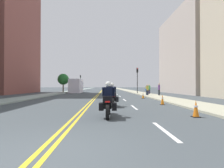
{
  "coord_description": "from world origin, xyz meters",
  "views": [
    {
      "loc": [
        1.33,
        -3.45,
        1.41
      ],
      "look_at": [
        2.03,
        17.51,
        1.64
      ],
      "focal_mm": 28.02,
      "sensor_mm": 36.0,
      "label": 1
    }
  ],
  "objects_px": {
    "motorcycle_0": "(108,103)",
    "traffic_cone_1": "(143,96)",
    "street_tree_0": "(63,79)",
    "traffic_cone_0": "(196,109)",
    "motorcycle_4": "(109,91)",
    "motorcycle_1": "(112,97)",
    "traffic_cone_2": "(162,100)",
    "motorcycle_6": "(109,90)",
    "pedestrian_0": "(147,90)",
    "parked_truck": "(76,87)",
    "motorcycle_5": "(109,90)",
    "traffic_light_far": "(80,80)",
    "pedestrian_1": "(159,90)",
    "motorcycle_3": "(111,92)",
    "motorcycle_7": "(107,89)",
    "traffic_light_near": "(137,76)",
    "motorcycle_2": "(110,93)",
    "pedestrian_2": "(149,89)"
  },
  "relations": [
    {
      "from": "motorcycle_2",
      "to": "pedestrian_1",
      "type": "xyz_separation_m",
      "value": [
        6.94,
        6.66,
        0.25
      ]
    },
    {
      "from": "traffic_cone_0",
      "to": "motorcycle_0",
      "type": "bearing_deg",
      "value": 177.33
    },
    {
      "from": "motorcycle_0",
      "to": "traffic_cone_1",
      "type": "relative_size",
      "value": 3.38
    },
    {
      "from": "street_tree_0",
      "to": "traffic_cone_0",
      "type": "bearing_deg",
      "value": -65.9
    },
    {
      "from": "pedestrian_1",
      "to": "motorcycle_0",
      "type": "bearing_deg",
      "value": 162.53
    },
    {
      "from": "traffic_cone_1",
      "to": "pedestrian_0",
      "type": "relative_size",
      "value": 0.4
    },
    {
      "from": "traffic_cone_0",
      "to": "pedestrian_1",
      "type": "relative_size",
      "value": 0.44
    },
    {
      "from": "motorcycle_6",
      "to": "pedestrian_0",
      "type": "xyz_separation_m",
      "value": [
        5.29,
        -10.21,
        0.18
      ]
    },
    {
      "from": "motorcycle_4",
      "to": "traffic_cone_1",
      "type": "xyz_separation_m",
      "value": [
        3.75,
        -6.78,
        -0.33
      ]
    },
    {
      "from": "motorcycle_3",
      "to": "traffic_light_far",
      "type": "bearing_deg",
      "value": 101.38
    },
    {
      "from": "motorcycle_2",
      "to": "traffic_light_near",
      "type": "height_order",
      "value": "traffic_light_near"
    },
    {
      "from": "pedestrian_0",
      "to": "parked_truck",
      "type": "relative_size",
      "value": 0.25
    },
    {
      "from": "pedestrian_1",
      "to": "motorcycle_3",
      "type": "bearing_deg",
      "value": 117.8
    },
    {
      "from": "traffic_cone_2",
      "to": "parked_truck",
      "type": "distance_m",
      "value": 26.2
    },
    {
      "from": "traffic_light_near",
      "to": "motorcycle_0",
      "type": "bearing_deg",
      "value": -103.46
    },
    {
      "from": "motorcycle_0",
      "to": "pedestrian_2",
      "type": "xyz_separation_m",
      "value": [
        6.97,
        20.53,
        0.21
      ]
    },
    {
      "from": "traffic_cone_0",
      "to": "motorcycle_4",
      "type": "bearing_deg",
      "value": 101.2
    },
    {
      "from": "motorcycle_1",
      "to": "motorcycle_2",
      "type": "distance_m",
      "value": 5.25
    },
    {
      "from": "pedestrian_0",
      "to": "parked_truck",
      "type": "bearing_deg",
      "value": -69.07
    },
    {
      "from": "motorcycle_1",
      "to": "traffic_cone_2",
      "type": "relative_size",
      "value": 2.84
    },
    {
      "from": "motorcycle_2",
      "to": "traffic_light_far",
      "type": "relative_size",
      "value": 0.45
    },
    {
      "from": "motorcycle_4",
      "to": "motorcycle_7",
      "type": "bearing_deg",
      "value": 89.93
    },
    {
      "from": "motorcycle_7",
      "to": "parked_truck",
      "type": "relative_size",
      "value": 0.34
    },
    {
      "from": "motorcycle_3",
      "to": "parked_truck",
      "type": "relative_size",
      "value": 0.32
    },
    {
      "from": "motorcycle_3",
      "to": "traffic_light_near",
      "type": "distance_m",
      "value": 10.39
    },
    {
      "from": "traffic_cone_0",
      "to": "traffic_light_far",
      "type": "relative_size",
      "value": 0.16
    },
    {
      "from": "motorcycle_5",
      "to": "motorcycle_7",
      "type": "height_order",
      "value": "motorcycle_5"
    },
    {
      "from": "motorcycle_5",
      "to": "traffic_light_far",
      "type": "bearing_deg",
      "value": 107.87
    },
    {
      "from": "motorcycle_3",
      "to": "motorcycle_5",
      "type": "xyz_separation_m",
      "value": [
        -0.07,
        9.14,
        0.03
      ]
    },
    {
      "from": "motorcycle_0",
      "to": "street_tree_0",
      "type": "relative_size",
      "value": 0.55
    },
    {
      "from": "traffic_light_near",
      "to": "pedestrian_0",
      "type": "bearing_deg",
      "value": -86.04
    },
    {
      "from": "pedestrian_0",
      "to": "street_tree_0",
      "type": "distance_m",
      "value": 19.58
    },
    {
      "from": "motorcycle_3",
      "to": "street_tree_0",
      "type": "distance_m",
      "value": 18.65
    },
    {
      "from": "motorcycle_7",
      "to": "pedestrian_0",
      "type": "height_order",
      "value": "pedestrian_0"
    },
    {
      "from": "motorcycle_0",
      "to": "pedestrian_2",
      "type": "bearing_deg",
      "value": 73.95
    },
    {
      "from": "motorcycle_6",
      "to": "traffic_light_near",
      "type": "bearing_deg",
      "value": -44.22
    },
    {
      "from": "traffic_cone_2",
      "to": "pedestrian_2",
      "type": "height_order",
      "value": "pedestrian_2"
    },
    {
      "from": "traffic_cone_0",
      "to": "street_tree_0",
      "type": "bearing_deg",
      "value": 114.1
    },
    {
      "from": "motorcycle_5",
      "to": "traffic_cone_0",
      "type": "height_order",
      "value": "motorcycle_5"
    },
    {
      "from": "motorcycle_0",
      "to": "traffic_light_far",
      "type": "height_order",
      "value": "traffic_light_far"
    },
    {
      "from": "motorcycle_6",
      "to": "motorcycle_7",
      "type": "height_order",
      "value": "motorcycle_6"
    },
    {
      "from": "motorcycle_4",
      "to": "traffic_light_near",
      "type": "relative_size",
      "value": 0.48
    },
    {
      "from": "motorcycle_3",
      "to": "street_tree_0",
      "type": "height_order",
      "value": "street_tree_0"
    },
    {
      "from": "motorcycle_3",
      "to": "traffic_cone_1",
      "type": "bearing_deg",
      "value": -29.82
    },
    {
      "from": "traffic_cone_0",
      "to": "traffic_cone_1",
      "type": "distance_m",
      "value": 11.73
    },
    {
      "from": "motorcycle_4",
      "to": "parked_truck",
      "type": "distance_m",
      "value": 12.61
    },
    {
      "from": "motorcycle_3",
      "to": "pedestrian_0",
      "type": "relative_size",
      "value": 1.27
    },
    {
      "from": "motorcycle_1",
      "to": "motorcycle_6",
      "type": "height_order",
      "value": "motorcycle_1"
    },
    {
      "from": "motorcycle_6",
      "to": "traffic_light_far",
      "type": "height_order",
      "value": "traffic_light_far"
    },
    {
      "from": "motorcycle_5",
      "to": "street_tree_0",
      "type": "xyz_separation_m",
      "value": [
        -9.57,
        6.67,
        2.14
      ]
    }
  ]
}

